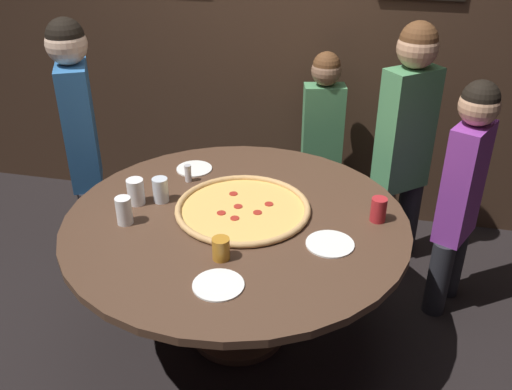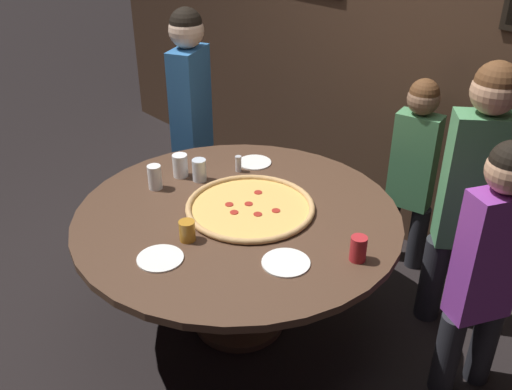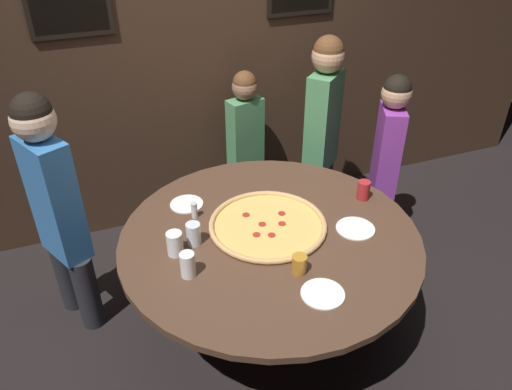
% 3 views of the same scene
% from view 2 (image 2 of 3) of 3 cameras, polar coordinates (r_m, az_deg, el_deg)
% --- Properties ---
extents(ground_plane, '(24.00, 24.00, 0.00)m').
position_cam_2_polar(ground_plane, '(3.41, -1.67, -12.47)').
color(ground_plane, black).
extents(back_wall, '(6.40, 0.08, 2.60)m').
position_cam_2_polar(back_wall, '(3.77, 15.25, 13.63)').
color(back_wall, '#3D281C').
rests_on(back_wall, ground_plane).
extents(dining_table, '(1.70, 1.70, 0.74)m').
position_cam_2_polar(dining_table, '(3.02, -1.84, -3.73)').
color(dining_table, '#4C3323').
rests_on(dining_table, ground_plane).
extents(giant_pizza, '(0.68, 0.68, 0.03)m').
position_cam_2_polar(giant_pizza, '(2.98, -0.58, -1.20)').
color(giant_pizza, '#EAB75B').
rests_on(giant_pizza, dining_table).
extents(drink_cup_by_shaker, '(0.08, 0.08, 0.12)m').
position_cam_2_polar(drink_cup_by_shaker, '(2.63, 10.20, -5.30)').
color(drink_cup_by_shaker, '#B22328').
rests_on(drink_cup_by_shaker, dining_table).
extents(drink_cup_far_left, '(0.08, 0.08, 0.13)m').
position_cam_2_polar(drink_cup_far_left, '(3.26, -5.69, 2.50)').
color(drink_cup_far_left, silver).
rests_on(drink_cup_far_left, dining_table).
extents(drink_cup_near_left, '(0.08, 0.08, 0.14)m').
position_cam_2_polar(drink_cup_near_left, '(3.20, -10.09, 1.77)').
color(drink_cup_near_left, white).
rests_on(drink_cup_near_left, dining_table).
extents(drink_cup_front_edge, '(0.08, 0.08, 0.10)m').
position_cam_2_polar(drink_cup_front_edge, '(2.74, -6.90, -3.57)').
color(drink_cup_front_edge, '#BC7A23').
rests_on(drink_cup_front_edge, dining_table).
extents(drink_cup_centre_back, '(0.09, 0.09, 0.13)m').
position_cam_2_polar(drink_cup_centre_back, '(3.31, -7.58, 2.93)').
color(drink_cup_centre_back, white).
rests_on(drink_cup_centre_back, dining_table).
extents(white_plate_right_side, '(0.20, 0.20, 0.01)m').
position_cam_2_polar(white_plate_right_side, '(3.46, -0.14, 3.28)').
color(white_plate_right_side, white).
rests_on(white_plate_right_side, dining_table).
extents(white_plate_near_front, '(0.22, 0.22, 0.01)m').
position_cam_2_polar(white_plate_near_front, '(2.60, 3.01, -6.77)').
color(white_plate_near_front, white).
rests_on(white_plate_near_front, dining_table).
extents(white_plate_far_back, '(0.22, 0.22, 0.01)m').
position_cam_2_polar(white_plate_far_back, '(2.66, -9.55, -6.26)').
color(white_plate_far_back, white).
rests_on(white_plate_far_back, dining_table).
extents(condiment_shaker, '(0.04, 0.04, 0.10)m').
position_cam_2_polar(condiment_shaker, '(3.35, -1.78, 3.16)').
color(condiment_shaker, silver).
rests_on(condiment_shaker, dining_table).
extents(diner_side_right, '(0.30, 0.41, 1.54)m').
position_cam_2_polar(diner_side_right, '(3.98, -6.53, 8.75)').
color(diner_side_right, '#232328').
rests_on(diner_side_right, ground_plane).
extents(diner_side_left, '(0.26, 0.36, 1.35)m').
position_cam_2_polar(diner_side_left, '(2.77, 22.14, -6.14)').
color(diner_side_left, '#232328').
rests_on(diner_side_left, ground_plane).
extents(diner_far_left, '(0.33, 0.20, 1.26)m').
position_cam_2_polar(diner_far_left, '(3.63, 15.46, 2.92)').
color(diner_far_left, '#232328').
rests_on(diner_far_left, ground_plane).
extents(diner_centre_back, '(0.38, 0.35, 1.53)m').
position_cam_2_polar(diner_centre_back, '(3.14, 20.97, 0.73)').
color(diner_centre_back, '#232328').
rests_on(diner_centre_back, ground_plane).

